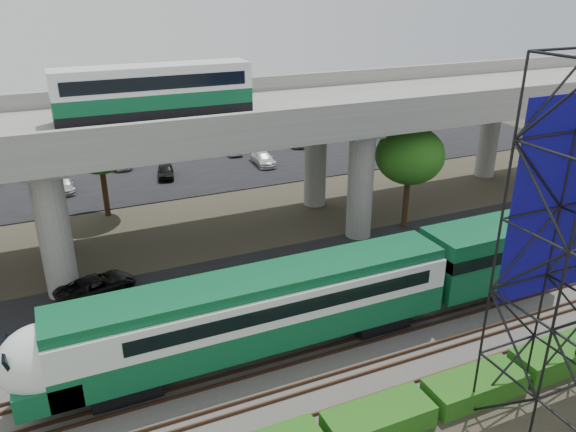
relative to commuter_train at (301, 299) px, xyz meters
name	(u,v)px	position (x,y,z in m)	size (l,w,h in m)	color
ground	(310,374)	(-0.45, -2.00, -2.88)	(140.00, 140.00, 0.00)	#474233
ballast_bed	(292,349)	(-0.45, 0.00, -2.78)	(90.00, 12.00, 0.20)	slate
service_road	(236,275)	(-0.45, 8.50, -2.84)	(90.00, 5.00, 0.08)	black
parking_lot	(157,169)	(-0.45, 32.00, -2.84)	(90.00, 18.00, 0.08)	black
harbor_water	(122,122)	(-0.45, 54.00, -2.87)	(140.00, 40.00, 0.03)	#495B78
rail_tracks	(293,346)	(-0.45, 0.00, -2.60)	(90.00, 9.52, 0.16)	#472D1E
commuter_train	(301,299)	(0.00, 0.00, 0.00)	(29.30, 3.06, 4.30)	black
overpass	(201,128)	(-0.67, 14.00, 5.33)	(80.00, 12.00, 12.40)	#9E9B93
hedge_strip	(379,419)	(0.56, -6.30, -2.32)	(34.60, 1.80, 1.20)	#1D5713
trees	(136,175)	(-5.11, 14.17, 2.69)	(40.94, 16.94, 7.69)	#382314
suv	(96,286)	(-8.73, 9.38, -2.16)	(2.11, 4.58, 1.27)	black
parked_cars	(165,163)	(0.32, 31.50, -2.22)	(35.17, 9.28, 1.26)	silver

